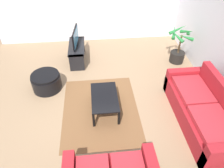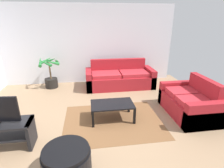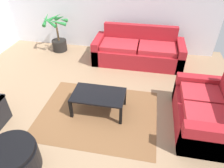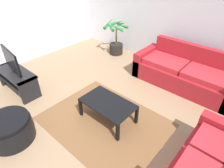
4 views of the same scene
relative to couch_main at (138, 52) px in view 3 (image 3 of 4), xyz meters
name	(u,v)px [view 3 (image 3 of 4)]	position (x,y,z in m)	size (l,w,h in m)	color
ground_plane	(75,117)	(-0.96, -2.28, -0.30)	(6.60, 6.60, 0.00)	#937556
wall_back	(107,1)	(-0.96, 0.72, 1.05)	(6.00, 0.06, 2.70)	silver
couch_main	(138,52)	(0.00, 0.00, 0.00)	(2.28, 0.90, 0.90)	maroon
couch_loveseat	(206,113)	(1.32, -2.07, -0.01)	(0.90, 1.45, 0.90)	maroon
coffee_table	(99,96)	(-0.56, -2.03, 0.05)	(0.97, 0.58, 0.40)	black
area_rug	(98,114)	(-0.56, -2.13, -0.30)	(2.20, 1.70, 0.01)	brown
potted_palm	(58,37)	(-2.31, 0.25, 0.11)	(0.71, 0.69, 1.06)	black
ottoman	(12,159)	(-1.45, -3.43, -0.09)	(0.73, 0.73, 0.43)	black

